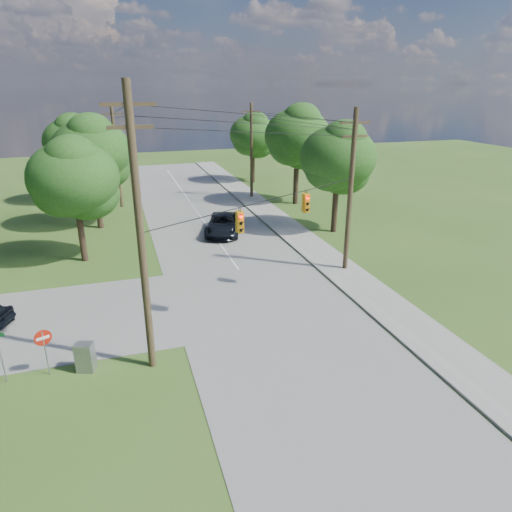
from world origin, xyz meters
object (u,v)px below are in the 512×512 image
object	(u,v)px
pole_north_w	(117,156)
do_not_enter_sign	(44,342)
pole_north_e	(251,150)
car_main_north	(224,224)
pole_ne	(350,190)
pole_sw	(140,233)
control_cabinet	(85,357)

from	to	relation	value
pole_north_w	do_not_enter_sign	world-z (taller)	pole_north_w
pole_north_e	pole_north_w	xyz separation A→B (m)	(-13.90, 0.00, 0.00)
car_main_north	do_not_enter_sign	xyz separation A→B (m)	(-11.84, -17.16, 0.77)
pole_north_e	pole_north_w	distance (m)	13.90
pole_ne	car_main_north	bearing A→B (deg)	120.51
pole_north_w	pole_sw	bearing A→B (deg)	-89.23
pole_sw	pole_north_e	xyz separation A→B (m)	(13.50, 29.60, -1.10)
pole_north_e	control_cabinet	world-z (taller)	pole_north_e
pole_sw	car_main_north	world-z (taller)	pole_sw
pole_sw	do_not_enter_sign	distance (m)	6.36
pole_ne	do_not_enter_sign	world-z (taller)	pole_ne
pole_north_e	do_not_enter_sign	size ratio (longest dim) A/B	4.57
pole_north_e	do_not_enter_sign	bearing A→B (deg)	-121.58
do_not_enter_sign	pole_north_w	bearing A→B (deg)	60.22
pole_sw	pole_ne	world-z (taller)	pole_sw
control_cabinet	pole_sw	bearing A→B (deg)	9.50
pole_north_w	do_not_enter_sign	distance (m)	29.48
pole_ne	do_not_enter_sign	distance (m)	19.54
pole_north_w	pole_north_e	bearing A→B (deg)	0.00
pole_ne	do_not_enter_sign	xyz separation A→B (m)	(-17.83, -7.00, -3.86)
car_main_north	do_not_enter_sign	size ratio (longest dim) A/B	2.65
pole_north_w	control_cabinet	distance (m)	29.59
pole_ne	do_not_enter_sign	size ratio (longest dim) A/B	4.80
pole_ne	control_cabinet	size ratio (longest dim) A/B	7.80
pole_north_w	pole_ne	bearing A→B (deg)	-57.71
pole_sw	control_cabinet	world-z (taller)	pole_sw
pole_sw	car_main_north	bearing A→B (deg)	67.07
do_not_enter_sign	control_cabinet	bearing A→B (deg)	-27.75
pole_ne	pole_sw	bearing A→B (deg)	-150.62
pole_ne	car_main_north	xyz separation A→B (m)	(-5.99, 10.16, -4.63)
pole_north_e	control_cabinet	distance (m)	33.70
pole_ne	control_cabinet	bearing A→B (deg)	-156.29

